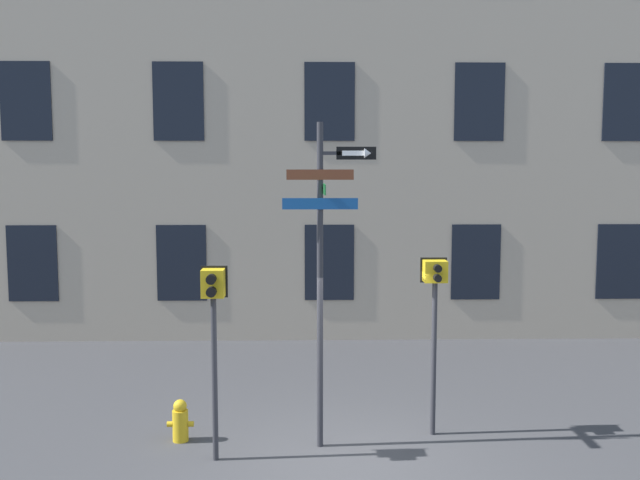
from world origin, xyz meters
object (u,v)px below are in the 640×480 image
object	(u,v)px
pedestrian_signal_right	(435,298)
pedestrian_signal_left	(213,310)
fire_hydrant	(180,421)
street_sign_pole	(324,258)

from	to	relation	value
pedestrian_signal_right	pedestrian_signal_left	bearing A→B (deg)	-164.54
fire_hydrant	street_sign_pole	bearing A→B (deg)	-6.74
street_sign_pole	pedestrian_signal_left	xyz separation A→B (m)	(-1.52, -0.46, -0.66)
pedestrian_signal_left	pedestrian_signal_right	distance (m)	3.32
street_sign_pole	fire_hydrant	size ratio (longest dim) A/B	7.42
street_sign_pole	pedestrian_signal_right	xyz separation A→B (m)	(1.68, 0.43, -0.67)
fire_hydrant	pedestrian_signal_left	bearing A→B (deg)	-49.27
street_sign_pole	pedestrian_signal_right	bearing A→B (deg)	14.37
street_sign_pole	pedestrian_signal_left	distance (m)	1.72
pedestrian_signal_right	fire_hydrant	distance (m)	4.22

